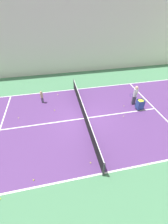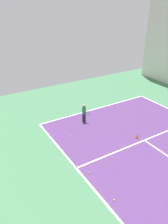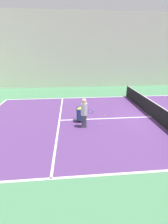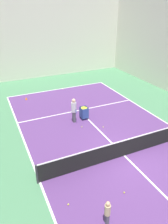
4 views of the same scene
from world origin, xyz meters
name	(u,v)px [view 4 (image 4 of 4)]	position (x,y,z in m)	size (l,w,h in m)	color
ground_plane	(124,156)	(0.00, 0.00, 0.00)	(35.32, 35.32, 0.00)	#477F56
court_playing_area	(124,156)	(0.00, 0.00, 0.00)	(9.44, 22.43, 0.00)	#563370
line_baseline_far	(58,89)	(0.00, 11.21, 0.01)	(9.44, 0.10, 0.00)	white
line_sideline_left	(40,182)	(-4.72, 0.00, 0.01)	(0.10, 22.43, 0.00)	white
line_service_far	(79,110)	(0.00, 6.17, 0.01)	(9.44, 0.10, 0.00)	white
line_centre_service	(124,156)	(0.00, 0.00, 0.01)	(0.10, 12.34, 0.00)	white
hall_enclosure_far	(42,40)	(0.00, 15.73, 3.97)	(18.33, 0.15, 7.94)	silver
tennis_net	(125,147)	(0.00, 0.00, 0.55)	(9.74, 0.10, 1.06)	#2D2D33
coach_at_net	(74,109)	(-1.05, 4.66, 1.01)	(0.38, 0.69, 1.76)	#4C4C56
child_midcourt	(107,211)	(-2.96, -3.15, 0.66)	(0.25, 0.25, 1.15)	#4C4C56
ball_cart	(84,111)	(-0.23, 4.79, 0.64)	(0.50, 0.54, 0.92)	#2D478C
training_cone_1	(26,98)	(-3.30, 9.98, 0.13)	(0.18, 0.18, 0.25)	orange
tennis_ball_2	(63,89)	(0.42, 11.03, 0.04)	(0.07, 0.07, 0.07)	yellow
tennis_ball_3	(82,127)	(-0.87, 3.73, 0.04)	(0.07, 0.07, 0.07)	yellow
tennis_ball_6	(158,117)	(4.74, 2.68, 0.04)	(0.07, 0.07, 0.07)	yellow
tennis_ball_8	(103,127)	(0.43, 3.12, 0.04)	(0.07, 0.07, 0.07)	yellow
tennis_ball_9	(124,193)	(-1.51, -2.19, 0.04)	(0.07, 0.07, 0.07)	yellow
tennis_ball_11	(68,204)	(-3.98, -1.74, 0.04)	(0.07, 0.07, 0.07)	yellow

